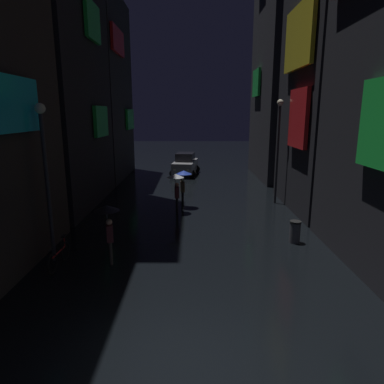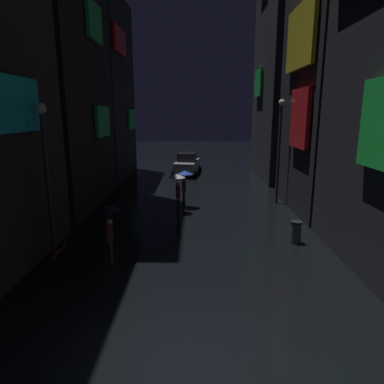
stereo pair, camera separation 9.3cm
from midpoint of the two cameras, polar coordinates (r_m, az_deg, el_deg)
name	(u,v)px [view 1 (the left image)]	position (r m, az deg, el deg)	size (l,w,h in m)	color
ground_plane	(191,364)	(8.22, -0.54, -26.71)	(120.00, 120.00, 0.00)	black
building_left_far	(99,90)	(29.61, -15.29, 16.09)	(4.25, 8.48, 14.14)	#232328
building_right_mid	(334,82)	(20.28, 22.50, 16.54)	(4.25, 7.00, 13.66)	black
building_right_far	(289,35)	(30.16, 15.73, 23.83)	(4.25, 8.61, 22.29)	#232328
pedestrian_foreground_right_clear	(177,182)	(18.19, -2.71, 1.62)	(0.90, 0.90, 2.12)	black
pedestrian_foreground_left_blue	(184,178)	(19.34, -1.45, 2.31)	(0.90, 0.90, 2.12)	black
pedestrian_midstreet_left_black	(108,218)	(12.38, -13.97, -4.23)	(0.90, 0.90, 2.12)	#38332D
bicycle_parked_at_storefront	(60,256)	(13.00, -21.32, -9.92)	(0.13, 1.82, 0.96)	black
car_distant	(186,164)	(29.77, -1.08, 4.64)	(2.64, 4.32, 1.92)	#99999E
streetlamp_right_far	(279,141)	(20.48, 14.18, 8.31)	(0.36, 0.36, 6.02)	#2D2D33
streetlamp_left_near	(46,166)	(12.82, -23.28, 4.03)	(0.36, 0.36, 5.59)	#2D2D33
trash_bin	(296,232)	(14.85, 16.74, -6.38)	(0.46, 0.46, 0.93)	#3F3F47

